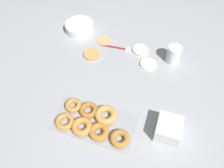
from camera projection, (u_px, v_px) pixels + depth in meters
ground_plane at (120, 75)px, 1.38m from camera, size 3.00×3.00×0.00m
pancake_0 at (92, 54)px, 1.48m from camera, size 0.10×0.10×0.01m
pancake_1 at (104, 40)px, 1.56m from camera, size 0.09×0.09×0.01m
pancake_2 at (148, 64)px, 1.43m from camera, size 0.10×0.10×0.01m
pancake_3 at (140, 50)px, 1.50m from camera, size 0.10×0.10×0.02m
donut_tray at (93, 121)px, 1.17m from camera, size 0.41×0.21×0.04m
batter_bowl at (79, 27)px, 1.61m from camera, size 0.19×0.19×0.06m
container_stack at (168, 129)px, 1.12m from camera, size 0.12×0.13×0.09m
paper_cup at (174, 54)px, 1.41m from camera, size 0.08×0.08×0.11m
spatula at (130, 50)px, 1.51m from camera, size 0.30×0.07×0.01m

